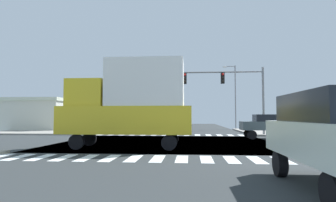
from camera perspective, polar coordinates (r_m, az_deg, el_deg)
name	(u,v)px	position (r m, az deg, el deg)	size (l,w,h in m)	color
ground	(167,143)	(19.10, -0.30, -8.41)	(90.00, 90.00, 0.05)	#2B3032
sidewalk_corner_ne	(298,132)	(33.02, 24.85, -5.70)	(12.00, 12.00, 0.14)	gray
sidewalk_corner_nw	(61,131)	(34.26, -20.81, -5.67)	(12.00, 12.00, 0.14)	gray
crosswalk_near	(146,159)	(11.93, -4.54, -11.52)	(13.50, 2.00, 0.01)	white
crosswalk_far	(170,135)	(26.37, 0.50, -6.86)	(13.50, 2.00, 0.01)	white
traffic_signal_mast	(227,85)	(26.10, 11.83, 3.26)	(8.06, 0.55, 6.15)	gray
street_lamp	(234,91)	(39.38, 13.13, 1.94)	(1.78, 0.32, 8.64)	gray
bank_building	(23,114)	(40.32, -27.26, -2.42)	(14.06, 7.68, 3.91)	beige
box_truck_nearside_1	(131,102)	(15.82, -7.56, -0.11)	(7.20, 2.40, 4.85)	black
sedan_farside_1	(269,124)	(23.27, 19.77, -4.45)	(4.30, 1.80, 1.88)	black
suv_crossing_1	(129,119)	(30.79, -7.87, -3.70)	(1.96, 4.60, 2.34)	black
box_truck_queued_2	(167,111)	(42.95, -0.28, -1.97)	(2.40, 7.20, 4.85)	black
sedan_leading_2	(159,122)	(32.59, -1.82, -4.17)	(1.80, 4.30, 1.88)	black
sedan_trailing_3	(152,120)	(48.32, -3.33, -3.80)	(1.80, 4.30, 1.88)	black
suv_outer_2	(334,132)	(7.79, 30.53, -5.34)	(1.96, 4.60, 2.34)	black
suv_inner_3	(159,118)	(58.92, -1.90, -3.39)	(1.96, 4.60, 2.34)	black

